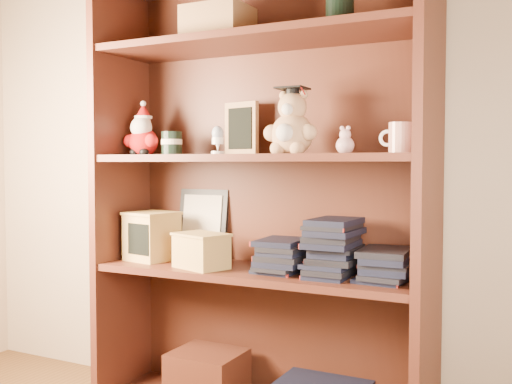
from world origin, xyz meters
TOP-DOWN VIEW (x-y plane):
  - bookcase at (-0.03, 1.36)m, footprint 1.20×0.35m
  - shelf_lower at (-0.03, 1.30)m, footprint 1.14×0.33m
  - shelf_upper at (-0.03, 1.30)m, footprint 1.14×0.33m
  - santa_plush at (-0.51, 1.30)m, footprint 0.15×0.11m
  - teachers_tin at (-0.38, 1.31)m, footprint 0.08×0.08m
  - chalkboard_plaque at (-0.15, 1.42)m, footprint 0.15×0.10m
  - egg_cup at (-0.14, 1.23)m, footprint 0.05×0.05m
  - grad_teddy_bear at (0.11, 1.30)m, footprint 0.19×0.16m
  - pink_figurine at (0.29, 1.30)m, footprint 0.06×0.06m
  - teacher_mug at (0.47, 1.30)m, footprint 0.11×0.08m
  - certificate_frame at (-0.33, 1.44)m, footprint 0.21×0.06m
  - treats_box at (-0.47, 1.30)m, footprint 0.20×0.20m
  - pencils_box at (-0.21, 1.24)m, footprint 0.22×0.19m
  - book_stack_left at (0.08, 1.30)m, footprint 0.14×0.20m
  - book_stack_mid at (0.26, 1.30)m, footprint 0.14×0.20m
  - book_stack_right at (0.43, 1.30)m, footprint 0.14×0.20m

SIDE VIEW (x-z plane):
  - shelf_lower at x=-0.03m, z-range 0.53..0.55m
  - book_stack_right at x=0.43m, z-range 0.55..0.65m
  - book_stack_left at x=0.08m, z-range 0.55..0.66m
  - pencils_box at x=-0.21m, z-range 0.55..0.67m
  - book_stack_mid at x=0.26m, z-range 0.55..0.73m
  - treats_box at x=-0.47m, z-range 0.55..0.73m
  - certificate_frame at x=-0.33m, z-range 0.55..0.82m
  - bookcase at x=-0.03m, z-range -0.02..1.58m
  - shelf_upper at x=-0.03m, z-range 0.93..0.95m
  - pink_figurine at x=0.29m, z-range 0.94..1.03m
  - teachers_tin at x=-0.38m, z-range 0.95..1.04m
  - teacher_mug at x=0.47m, z-range 0.95..1.04m
  - egg_cup at x=-0.14m, z-range 0.95..1.05m
  - santa_plush at x=-0.51m, z-range 0.92..1.13m
  - grad_teddy_bear at x=0.11m, z-range 0.92..1.15m
  - chalkboard_plaque at x=-0.15m, z-range 0.95..1.14m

